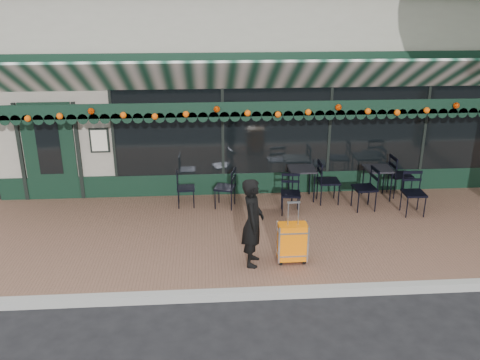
{
  "coord_description": "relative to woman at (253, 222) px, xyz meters",
  "views": [
    {
      "loc": [
        -1.39,
        -6.92,
        4.56
      ],
      "look_at": [
        -0.78,
        1.6,
        1.37
      ],
      "focal_mm": 38.0,
      "sensor_mm": 36.0,
      "label": 1
    }
  ],
  "objects": [
    {
      "name": "cafe_table_b",
      "position": [
        1.37,
        2.83,
        -0.12
      ],
      "size": [
        0.58,
        0.58,
        0.72
      ],
      "color": "black",
      "rests_on": "sidewalk"
    },
    {
      "name": "chair_a_front",
      "position": [
        3.54,
        1.83,
        -0.32
      ],
      "size": [
        0.47,
        0.47,
        0.91
      ],
      "primitive_type": null,
      "rotation": [
        0.0,
        0.0,
        -0.03
      ],
      "color": "black",
      "rests_on": "sidewalk"
    },
    {
      "name": "chair_b_left",
      "position": [
        -0.36,
        2.48,
        -0.34
      ],
      "size": [
        0.53,
        0.53,
        0.87
      ],
      "primitive_type": null,
      "rotation": [
        0.0,
        0.0,
        -1.83
      ],
      "color": "black",
      "rests_on": "sidewalk"
    },
    {
      "name": "chair_a_left",
      "position": [
        2.6,
        2.16,
        -0.3
      ],
      "size": [
        0.5,
        0.5,
        0.94
      ],
      "primitive_type": null,
      "rotation": [
        0.0,
        0.0,
        -1.5
      ],
      "color": "black",
      "rests_on": "sidewalk"
    },
    {
      "name": "chair_b_right",
      "position": [
        1.92,
        2.59,
        -0.29
      ],
      "size": [
        0.48,
        0.48,
        0.96
      ],
      "primitive_type": null,
      "rotation": [
        0.0,
        0.0,
        1.57
      ],
      "color": "black",
      "rests_on": "sidewalk"
    },
    {
      "name": "sidewalk",
      "position": [
        0.63,
        1.24,
        -0.85
      ],
      "size": [
        18.0,
        4.0,
        0.15
      ],
      "primitive_type": "cube",
      "color": "brown",
      "rests_on": "ground"
    },
    {
      "name": "cafe_table_a",
      "position": [
        3.07,
        2.75,
        -0.13
      ],
      "size": [
        0.58,
        0.58,
        0.71
      ],
      "color": "black",
      "rests_on": "sidewalk"
    },
    {
      "name": "chair_a_right",
      "position": [
        3.65,
        2.87,
        -0.29
      ],
      "size": [
        0.5,
        0.5,
        0.96
      ],
      "primitive_type": null,
      "rotation": [
        0.0,
        0.0,
        1.61
      ],
      "color": "black",
      "rests_on": "sidewalk"
    },
    {
      "name": "restaurant_building",
      "position": [
        0.63,
        7.08,
        1.35
      ],
      "size": [
        12.0,
        9.6,
        4.5
      ],
      "color": "gray",
      "rests_on": "ground"
    },
    {
      "name": "chair_b_front",
      "position": [
        0.99,
        2.06,
        -0.35
      ],
      "size": [
        0.47,
        0.47,
        0.84
      ],
      "primitive_type": null,
      "rotation": [
        0.0,
        0.0,
        -0.12
      ],
      "color": "black",
      "rests_on": "sidewalk"
    },
    {
      "name": "suitcase",
      "position": [
        0.68,
        -0.01,
        -0.4
      ],
      "size": [
        0.49,
        0.27,
        1.12
      ],
      "rotation": [
        0.0,
        0.0,
        0.0
      ],
      "color": "orange",
      "rests_on": "sidewalk"
    },
    {
      "name": "chair_solo",
      "position": [
        -1.21,
        2.6,
        -0.37
      ],
      "size": [
        0.41,
        0.41,
        0.8
      ],
      "primitive_type": null,
      "rotation": [
        0.0,
        0.0,
        1.61
      ],
      "color": "black",
      "rests_on": "sidewalk"
    },
    {
      "name": "ground",
      "position": [
        0.63,
        -0.76,
        -0.92
      ],
      "size": [
        80.0,
        80.0,
        0.0
      ],
      "primitive_type": "plane",
      "color": "black",
      "rests_on": "ground"
    },
    {
      "name": "woman",
      "position": [
        0.0,
        0.0,
        0.0
      ],
      "size": [
        0.45,
        0.61,
        1.55
      ],
      "primitive_type": "imported",
      "rotation": [
        0.0,
        0.0,
        1.42
      ],
      "color": "black",
      "rests_on": "sidewalk"
    },
    {
      "name": "curb",
      "position": [
        0.63,
        -0.84,
        -0.85
      ],
      "size": [
        18.0,
        0.16,
        0.15
      ],
      "primitive_type": "cube",
      "color": "#9E9E99",
      "rests_on": "ground"
    }
  ]
}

